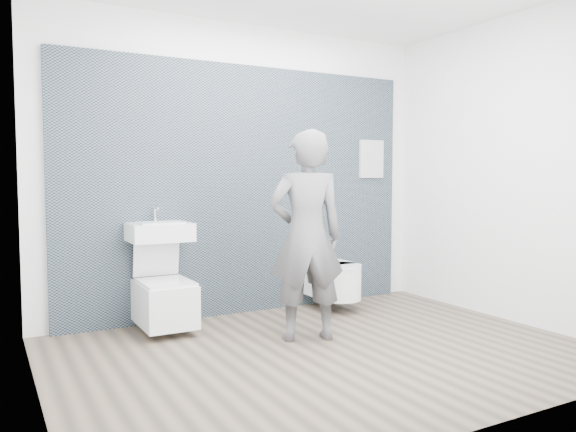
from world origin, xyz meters
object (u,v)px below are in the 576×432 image
toilet_square (164,300)px  toilet_rounded (335,280)px  washbasin (160,231)px  visitor (306,236)px

toilet_square → toilet_rounded: bearing=-0.8°
washbasin → visitor: 1.30m
toilet_rounded → visitor: (-0.78, -0.75, 0.55)m
toilet_square → visitor: bearing=-39.1°
visitor → washbasin: bearing=-26.0°
toilet_rounded → toilet_square: bearing=179.2°
toilet_square → toilet_rounded: size_ratio=1.28×
visitor → toilet_square: bearing=-22.4°
toilet_square → visitor: size_ratio=0.49×
washbasin → visitor: (0.95, -0.88, -0.01)m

